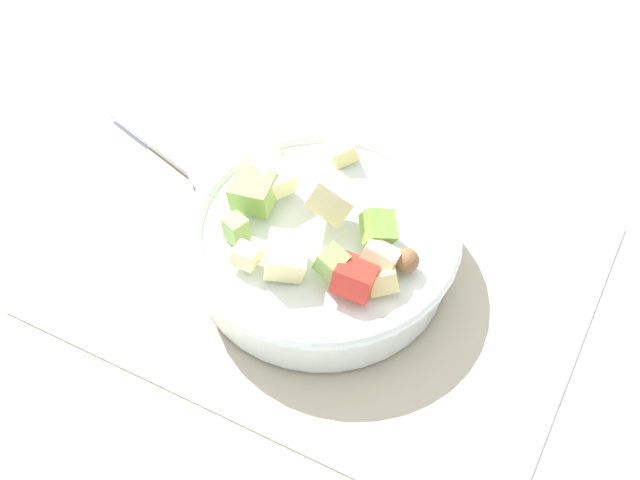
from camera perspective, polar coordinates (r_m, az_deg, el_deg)
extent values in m
plane|color=silver|center=(0.89, 0.45, -1.95)|extent=(2.40, 2.40, 0.00)
cube|color=#BCB299|center=(0.89, 0.45, -1.84)|extent=(0.51, 0.38, 0.01)
cylinder|color=white|center=(0.86, 0.00, -0.70)|extent=(0.25, 0.25, 0.06)
torus|color=white|center=(0.84, 0.00, 0.48)|extent=(0.27, 0.27, 0.02)
cube|color=#E5D684|center=(0.89, 1.48, 5.73)|extent=(0.04, 0.04, 0.03)
cube|color=beige|center=(0.80, 3.83, -1.27)|extent=(0.04, 0.04, 0.04)
cube|color=#93C160|center=(0.79, 0.73, -1.44)|extent=(0.03, 0.03, 0.04)
cube|color=#8CB74C|center=(0.82, 3.79, 0.84)|extent=(0.05, 0.04, 0.04)
cube|color=#8CB74C|center=(0.84, -4.28, 3.14)|extent=(0.05, 0.04, 0.03)
cube|color=beige|center=(0.82, 1.15, 2.70)|extent=(0.05, 0.04, 0.05)
cube|color=beige|center=(0.81, -4.78, -1.02)|extent=(0.02, 0.02, 0.02)
cube|color=#E5D684|center=(0.79, 4.04, -2.48)|extent=(0.04, 0.04, 0.03)
cube|color=beige|center=(0.85, -2.85, 3.93)|extent=(0.04, 0.04, 0.03)
sphere|color=brown|center=(0.80, 5.59, -1.33)|extent=(0.04, 0.03, 0.03)
cube|color=#E5D684|center=(0.89, -3.29, 4.90)|extent=(0.03, 0.03, 0.03)
cube|color=#93C160|center=(0.83, -5.41, 0.72)|extent=(0.03, 0.03, 0.03)
cube|color=beige|center=(0.80, -2.21, -1.03)|extent=(0.05, 0.05, 0.04)
cube|color=red|center=(0.78, 2.28, -2.43)|extent=(0.04, 0.04, 0.04)
ellipsoid|color=#B7B7BC|center=(0.96, -7.13, 3.85)|extent=(0.06, 0.05, 0.01)
cube|color=#B7B7BC|center=(1.01, -10.56, 6.29)|extent=(0.14, 0.06, 0.01)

